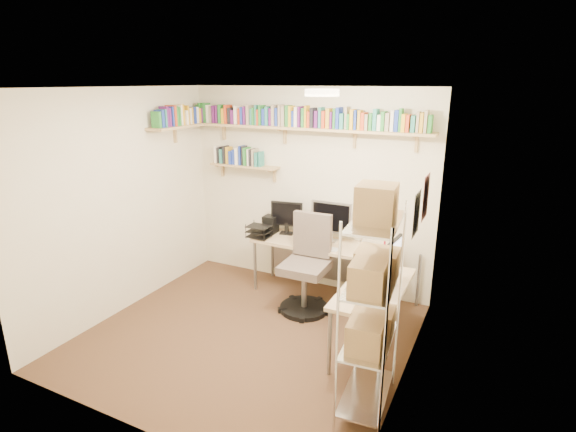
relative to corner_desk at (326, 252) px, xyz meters
The scene contains 6 objects.
ground 1.29m from the corner_desk, 115.81° to the right, with size 3.20×3.20×0.00m, color #45271D.
room_shell 1.40m from the corner_desk, 115.62° to the right, with size 3.24×3.04×2.52m.
wall_shelves 1.65m from the corner_desk, 160.89° to the left, with size 3.12×1.09×0.80m.
corner_desk is the anchor object (origin of this frame).
office_chair 0.31m from the corner_desk, 134.50° to the right, with size 0.59×0.60×1.12m.
wire_rack 1.82m from the corner_desk, 57.67° to the right, with size 0.42×0.75×1.87m.
Camera 1 is at (2.21, -3.53, 2.56)m, focal length 28.00 mm.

